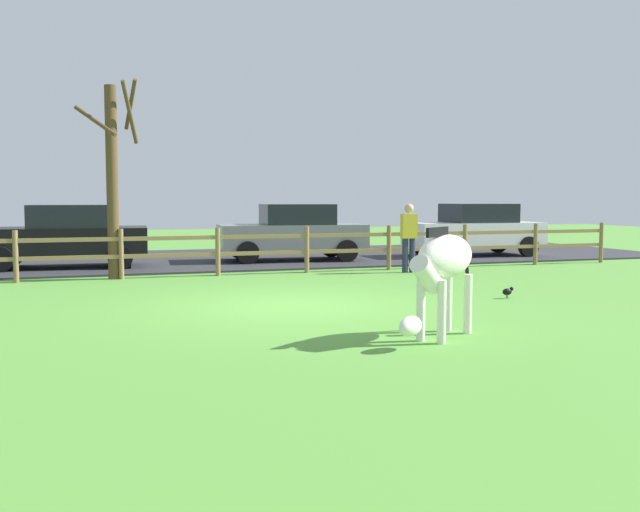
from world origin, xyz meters
TOP-DOWN VIEW (x-y plane):
  - ground_plane at (0.00, 0.00)m, footprint 60.00×60.00m
  - parking_asphalt at (0.00, 9.30)m, footprint 28.00×7.40m
  - paddock_fence at (-0.33, 5.00)m, footprint 21.45×0.11m
  - bare_tree at (-2.59, 5.08)m, footprint 1.36×1.31m
  - zebra at (0.99, -3.20)m, footprint 1.63×1.34m
  - crow_on_grass at (3.83, -0.36)m, footprint 0.21×0.10m
  - parked_car_white at (7.95, 7.67)m, footprint 4.05×1.99m
  - parked_car_black at (-3.64, 7.69)m, footprint 4.11×2.11m
  - parked_car_grey at (2.31, 7.85)m, footprint 4.13×2.16m
  - visitor_near_fence at (4.12, 4.26)m, footprint 0.38×0.26m

SIDE VIEW (x-z plane):
  - ground_plane at x=0.00m, z-range 0.00..0.00m
  - parking_asphalt at x=0.00m, z-range 0.00..0.05m
  - crow_on_grass at x=3.83m, z-range 0.02..0.23m
  - paddock_fence at x=-0.33m, z-range 0.08..1.19m
  - parked_car_white at x=7.95m, z-range 0.06..1.62m
  - parked_car_black at x=-3.64m, z-range 0.06..1.62m
  - parked_car_grey at x=2.31m, z-range 0.06..1.62m
  - visitor_near_fence at x=4.12m, z-range 0.09..1.73m
  - zebra at x=0.99m, z-range 0.22..1.63m
  - bare_tree at x=-2.59m, z-range 0.10..4.42m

